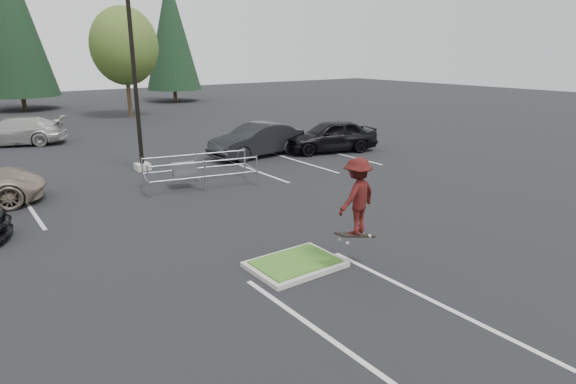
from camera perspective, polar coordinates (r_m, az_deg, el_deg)
ground at (r=12.02m, az=0.87°, el=-8.84°), size 120.00×120.00×0.00m
grass_median at (r=11.99m, az=0.87°, el=-8.50°), size 2.20×1.60×0.16m
stall_lines at (r=16.41m, az=-15.80°, el=-2.41°), size 22.62×17.60×0.01m
light_pole at (r=21.85m, az=-17.85°, el=14.19°), size 0.70×0.60×10.12m
decid_c at (r=40.50m, az=-18.82°, el=15.79°), size 5.12×5.12×8.38m
conif_b at (r=49.68m, az=-30.02°, el=17.51°), size 6.38×6.38×14.50m
conif_c at (r=52.40m, az=-13.69°, el=17.90°), size 5.50×5.50×12.50m
cart_corral at (r=18.88m, az=-11.78°, el=2.67°), size 4.43×2.36×1.19m
skateboarder at (r=11.27m, az=8.16°, el=-0.56°), size 1.29×0.90×2.06m
car_r_charc at (r=24.27m, az=-3.74°, el=6.17°), size 5.10×2.16×1.63m
car_r_black at (r=25.45m, az=5.12°, el=6.66°), size 5.25×3.29×1.67m
car_far_silver at (r=31.17m, az=-29.58°, el=6.30°), size 5.80×4.08×1.56m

